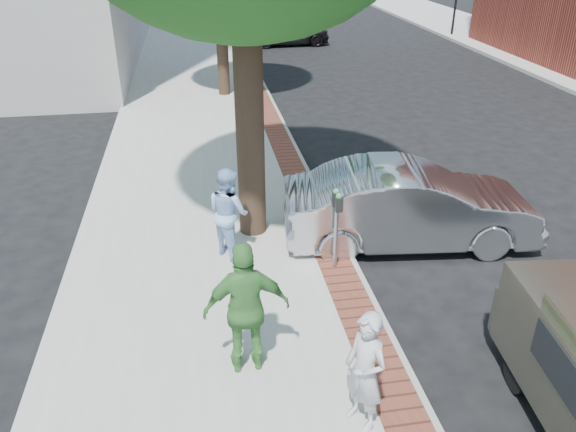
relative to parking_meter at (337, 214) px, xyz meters
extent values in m
plane|color=black|center=(-0.66, -0.32, -1.21)|extent=(120.00, 120.00, 0.00)
cube|color=#9E9991|center=(-2.16, 7.68, -1.13)|extent=(5.00, 60.00, 0.15)
cube|color=brown|center=(0.04, 7.68, -1.05)|extent=(0.60, 60.00, 0.01)
cube|color=gray|center=(0.39, 7.68, -1.13)|extent=(0.10, 60.00, 0.15)
cylinder|color=black|center=(0.24, 21.68, 0.69)|extent=(0.12, 0.12, 3.80)
cylinder|color=black|center=(11.84, 21.68, 0.69)|extent=(0.12, 0.12, 3.80)
cylinder|color=black|center=(-1.26, 1.58, 1.14)|extent=(0.52, 0.52, 4.40)
cylinder|color=black|center=(-1.16, 11.68, 0.87)|extent=(0.40, 0.40, 3.85)
cylinder|color=gray|center=(0.00, 0.00, -0.48)|extent=(0.07, 0.07, 1.15)
cube|color=#2D3030|center=(0.00, -0.09, 0.21)|extent=(0.12, 0.14, 0.24)
cube|color=#2D3030|center=(0.00, 0.09, 0.21)|extent=(0.12, 0.14, 0.24)
sphere|color=#3F8C4C|center=(0.00, -0.09, 0.36)|extent=(0.11, 0.11, 0.11)
sphere|color=#3F8C4C|center=(0.00, 0.09, 0.36)|extent=(0.11, 0.11, 0.11)
imported|color=#B1B0B6|center=(-0.50, -3.42, -0.26)|extent=(0.61, 0.69, 1.58)
imported|color=#97BAE9|center=(-1.77, 0.79, -0.22)|extent=(0.97, 1.02, 1.66)
imported|color=#46873D|center=(-1.74, -2.23, -0.09)|extent=(1.14, 0.51, 1.92)
imported|color=#ACAFB4|center=(1.65, 0.87, -0.42)|extent=(4.90, 2.15, 1.56)
imported|color=black|center=(2.55, 20.93, -0.46)|extent=(4.43, 1.93, 1.48)
cube|color=gray|center=(2.55, -2.66, -0.55)|extent=(1.76, 0.99, 0.73)
cylinder|color=black|center=(1.75, -3.08, -0.91)|extent=(0.26, 0.60, 0.58)
cube|color=black|center=(1.49, -4.28, -0.03)|extent=(0.22, 1.80, 0.50)
cube|color=black|center=(2.59, -2.26, -0.25)|extent=(1.44, 0.18, 0.36)
camera|label=1|loc=(-2.18, -8.09, 4.31)|focal=35.00mm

